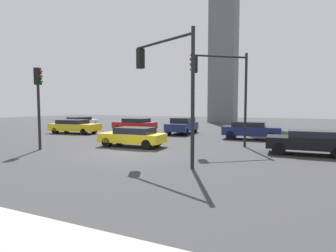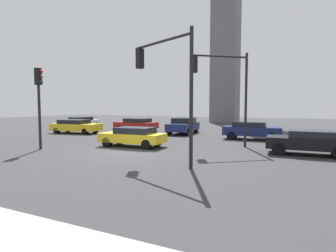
{
  "view_description": "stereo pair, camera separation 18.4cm",
  "coord_description": "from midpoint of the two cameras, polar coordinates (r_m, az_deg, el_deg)",
  "views": [
    {
      "loc": [
        8.58,
        -13.04,
        2.63
      ],
      "look_at": [
        1.36,
        2.66,
        1.38
      ],
      "focal_mm": 29.31,
      "sensor_mm": 36.0,
      "label": 1
    },
    {
      "loc": [
        8.75,
        -12.96,
        2.63
      ],
      "look_at": [
        1.36,
        2.66,
        1.38
      ],
      "focal_mm": 29.31,
      "sensor_mm": 36.0,
      "label": 2
    }
  ],
  "objects": [
    {
      "name": "ground_plane",
      "position": [
        15.84,
        -8.29,
        -5.47
      ],
      "size": [
        105.45,
        105.45,
        0.0
      ],
      "primitive_type": "plane",
      "color": "#38383A"
    },
    {
      "name": "traffic_light_0",
      "position": [
        12.85,
        -0.38,
        11.16
      ],
      "size": [
        3.75,
        1.83,
        5.88
      ],
      "rotation": [
        0.0,
        0.0,
        2.72
      ],
      "color": "black",
      "rests_on": "ground_plane"
    },
    {
      "name": "traffic_light_1",
      "position": [
        17.62,
        11.55,
        9.33
      ],
      "size": [
        3.07,
        2.45,
        5.99
      ],
      "rotation": [
        0.0,
        0.0,
        -2.48
      ],
      "color": "black",
      "rests_on": "ground_plane"
    },
    {
      "name": "traffic_light_2",
      "position": [
        18.28,
        -24.98,
        6.27
      ],
      "size": [
        0.49,
        0.4,
        4.91
      ],
      "rotation": [
        0.0,
        0.0,
        0.3
      ],
      "color": "black",
      "rests_on": "ground_plane"
    },
    {
      "name": "car_0",
      "position": [
        28.14,
        -18.47,
        0.01
      ],
      "size": [
        4.96,
        2.52,
        1.32
      ],
      "rotation": [
        0.0,
        0.0,
        0.11
      ],
      "color": "yellow",
      "rests_on": "ground_plane"
    },
    {
      "name": "car_1",
      "position": [
        29.39,
        -6.47,
        0.39
      ],
      "size": [
        4.64,
        2.29,
        1.35
      ],
      "rotation": [
        0.0,
        0.0,
        3.08
      ],
      "color": "maroon",
      "rests_on": "ground_plane"
    },
    {
      "name": "car_2",
      "position": [
        22.65,
        17.2,
        -0.78
      ],
      "size": [
        4.47,
        2.03,
        1.4
      ],
      "rotation": [
        0.0,
        0.0,
        0.04
      ],
      "color": "navy",
      "rests_on": "ground_plane"
    },
    {
      "name": "car_3",
      "position": [
        26.17,
        3.43,
        0.15
      ],
      "size": [
        2.27,
        4.61,
        1.53
      ],
      "rotation": [
        0.0,
        0.0,
        -1.51
      ],
      "color": "navy",
      "rests_on": "ground_plane"
    },
    {
      "name": "car_4",
      "position": [
        17.93,
        -6.99,
        -2.11
      ],
      "size": [
        4.29,
        2.01,
        1.27
      ],
      "rotation": [
        0.0,
        0.0,
        3.19
      ],
      "color": "yellow",
      "rests_on": "ground_plane"
    },
    {
      "name": "car_5",
      "position": [
        35.36,
        -17.28,
        0.83
      ],
      "size": [
        2.17,
        4.4,
        1.32
      ],
      "rotation": [
        0.0,
        0.0,
        1.53
      ],
      "color": "silver",
      "rests_on": "ground_plane"
    },
    {
      "name": "car_6",
      "position": [
        16.64,
        27.46,
        -2.89
      ],
      "size": [
        4.2,
        2.01,
        1.33
      ],
      "rotation": [
        0.0,
        0.0,
        3.17
      ],
      "color": "black",
      "rests_on": "ground_plane"
    },
    {
      "name": "skyline_tower",
      "position": [
        47.66,
        12.08,
        18.87
      ],
      "size": [
        4.08,
        4.08,
        29.65
      ],
      "primitive_type": "cube",
      "color": "slate",
      "rests_on": "ground_plane"
    }
  ]
}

